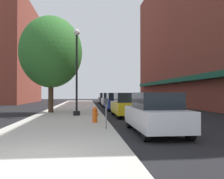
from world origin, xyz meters
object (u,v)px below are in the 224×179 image
object	(u,v)px
fire_hydrant	(95,115)
car_blue	(116,102)
tree_near	(51,52)
car_black	(105,99)
car_yellow	(127,105)
lamppost	(77,70)
car_white	(155,113)
car_silver	(110,100)
parking_meter_near	(106,109)

from	to	relation	value
fire_hydrant	car_blue	world-z (taller)	car_blue
fire_hydrant	tree_near	size ratio (longest dim) A/B	0.10
car_blue	car_black	size ratio (longest dim) A/B	1.00
car_yellow	car_black	size ratio (longest dim) A/B	1.00
lamppost	tree_near	bearing A→B (deg)	126.84
fire_hydrant	car_yellow	bearing A→B (deg)	59.72
car_yellow	car_black	bearing A→B (deg)	88.65
lamppost	fire_hydrant	size ratio (longest dim) A/B	7.47
lamppost	car_yellow	world-z (taller)	lamppost
car_white	car_silver	xyz separation A→B (m)	(0.00, 19.21, 0.00)
parking_meter_near	car_yellow	distance (m)	6.61
lamppost	tree_near	size ratio (longest dim) A/B	0.78
parking_meter_near	tree_near	bearing A→B (deg)	111.31
parking_meter_near	tree_near	xyz separation A→B (m)	(-3.60, 9.24, 3.92)
lamppost	car_white	world-z (taller)	lamppost
car_silver	car_black	xyz separation A→B (m)	(0.00, 7.07, 0.00)
fire_hydrant	car_silver	bearing A→B (deg)	81.80
fire_hydrant	car_black	world-z (taller)	car_black
fire_hydrant	car_blue	size ratio (longest dim) A/B	0.18
car_silver	fire_hydrant	bearing A→B (deg)	-98.36
tree_near	car_yellow	distance (m)	7.47
tree_near	car_black	distance (m)	17.78
tree_near	car_white	distance (m)	12.04
tree_near	car_yellow	size ratio (longest dim) A/B	1.76
car_silver	car_black	bearing A→B (deg)	89.85
car_black	car_white	bearing A→B (deg)	-91.50
car_yellow	fire_hydrant	bearing A→B (deg)	-121.63
parking_meter_near	car_black	world-z (taller)	car_black
fire_hydrant	tree_near	xyz separation A→B (m)	(-3.21, 6.93, 4.35)
fire_hydrant	car_black	size ratio (longest dim) A/B	0.18
parking_meter_near	tree_near	world-z (taller)	tree_near
tree_near	car_black	size ratio (longest dim) A/B	1.76
car_white	lamppost	bearing A→B (deg)	117.54
car_white	car_blue	world-z (taller)	same
lamppost	car_black	distance (m)	19.67
car_silver	lamppost	bearing A→B (deg)	-105.95
tree_near	car_blue	xyz separation A→B (m)	(5.55, 3.42, -4.06)
car_white	car_yellow	world-z (taller)	same
tree_near	car_yellow	world-z (taller)	tree_near
fire_hydrant	tree_near	world-z (taller)	tree_near
lamppost	tree_near	xyz separation A→B (m)	(-2.12, 2.82, 1.67)
car_yellow	car_blue	xyz separation A→B (m)	(0.00, 6.34, 0.00)
car_black	fire_hydrant	bearing A→B (deg)	-97.24
car_yellow	car_silver	bearing A→B (deg)	88.65
parking_meter_near	car_silver	size ratio (longest dim) A/B	0.30
fire_hydrant	car_blue	bearing A→B (deg)	77.25
fire_hydrant	parking_meter_near	bearing A→B (deg)	-80.35
lamppost	car_silver	bearing A→B (deg)	74.20
parking_meter_near	car_silver	distance (m)	18.66
car_black	parking_meter_near	bearing A→B (deg)	-95.85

